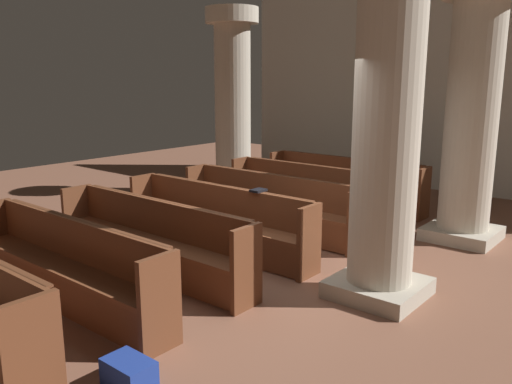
{
  "coord_description": "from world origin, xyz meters",
  "views": [
    {
      "loc": [
        3.76,
        -4.79,
        2.32
      ],
      "look_at": [
        -0.83,
        0.74,
        0.75
      ],
      "focal_mm": 36.8,
      "sensor_mm": 36.0,
      "label": 1
    }
  ],
  "objects_px": {
    "pew_row_2": "(268,203)",
    "lectern": "(390,174)",
    "pew_row_5": "(65,261)",
    "pillar_far_side": "(233,99)",
    "hymn_book": "(258,190)",
    "kneeler_box_blue": "(129,373)",
    "pillar_aisle_side": "(472,109)",
    "pew_row_1": "(310,191)",
    "pillar_aisle_rear": "(387,120)",
    "pew_row_0": "(344,181)",
    "pew_row_3": "(217,217)",
    "pew_row_4": "(151,236)"
  },
  "relations": [
    {
      "from": "lectern",
      "to": "pillar_far_side",
      "type": "bearing_deg",
      "value": -147.22
    },
    {
      "from": "pillar_aisle_side",
      "to": "lectern",
      "type": "relative_size",
      "value": 3.37
    },
    {
      "from": "pillar_aisle_side",
      "to": "pew_row_1",
      "type": "bearing_deg",
      "value": -170.21
    },
    {
      "from": "pew_row_0",
      "to": "hymn_book",
      "type": "bearing_deg",
      "value": -79.73
    },
    {
      "from": "hymn_book",
      "to": "pew_row_1",
      "type": "bearing_deg",
      "value": 105.63
    },
    {
      "from": "pew_row_5",
      "to": "lectern",
      "type": "distance_m",
      "value": 6.91
    },
    {
      "from": "pew_row_2",
      "to": "kneeler_box_blue",
      "type": "relative_size",
      "value": 7.82
    },
    {
      "from": "pew_row_0",
      "to": "hymn_book",
      "type": "relative_size",
      "value": 15.39
    },
    {
      "from": "pew_row_3",
      "to": "pillar_far_side",
      "type": "relative_size",
      "value": 0.85
    },
    {
      "from": "pew_row_4",
      "to": "lectern",
      "type": "bearing_deg",
      "value": 86.98
    },
    {
      "from": "pew_row_3",
      "to": "pew_row_4",
      "type": "bearing_deg",
      "value": -90.0
    },
    {
      "from": "pew_row_5",
      "to": "pillar_far_side",
      "type": "distance_m",
      "value": 5.88
    },
    {
      "from": "hymn_book",
      "to": "kneeler_box_blue",
      "type": "relative_size",
      "value": 0.51
    },
    {
      "from": "pew_row_2",
      "to": "kneeler_box_blue",
      "type": "xyz_separation_m",
      "value": [
        1.72,
        -3.89,
        -0.36
      ]
    },
    {
      "from": "lectern",
      "to": "hymn_book",
      "type": "xyz_separation_m",
      "value": [
        0.27,
        -4.47,
        0.44
      ]
    },
    {
      "from": "pew_row_0",
      "to": "kneeler_box_blue",
      "type": "relative_size",
      "value": 7.82
    },
    {
      "from": "pew_row_0",
      "to": "pillar_aisle_side",
      "type": "height_order",
      "value": "pillar_aisle_side"
    },
    {
      "from": "pew_row_4",
      "to": "pillar_far_side",
      "type": "bearing_deg",
      "value": 120.02
    },
    {
      "from": "lectern",
      "to": "kneeler_box_blue",
      "type": "relative_size",
      "value": 2.73
    },
    {
      "from": "pew_row_2",
      "to": "hymn_book",
      "type": "bearing_deg",
      "value": -58.4
    },
    {
      "from": "pew_row_1",
      "to": "kneeler_box_blue",
      "type": "relative_size",
      "value": 7.82
    },
    {
      "from": "kneeler_box_blue",
      "to": "pew_row_0",
      "type": "bearing_deg",
      "value": 105.67
    },
    {
      "from": "pew_row_1",
      "to": "kneeler_box_blue",
      "type": "bearing_deg",
      "value": -71.05
    },
    {
      "from": "pew_row_4",
      "to": "pew_row_2",
      "type": "bearing_deg",
      "value": 90.0
    },
    {
      "from": "pew_row_0",
      "to": "pillar_far_side",
      "type": "bearing_deg",
      "value": -169.5
    },
    {
      "from": "pillar_far_side",
      "to": "kneeler_box_blue",
      "type": "relative_size",
      "value": 9.19
    },
    {
      "from": "pew_row_1",
      "to": "pillar_aisle_rear",
      "type": "distance_m",
      "value": 3.57
    },
    {
      "from": "pew_row_5",
      "to": "hymn_book",
      "type": "height_order",
      "value": "hymn_book"
    },
    {
      "from": "pew_row_2",
      "to": "lectern",
      "type": "xyz_separation_m",
      "value": [
        0.3,
        3.53,
        -0.02
      ]
    },
    {
      "from": "pew_row_0",
      "to": "pillar_far_side",
      "type": "distance_m",
      "value": 2.78
    },
    {
      "from": "pew_row_4",
      "to": "pillar_aisle_rear",
      "type": "xyz_separation_m",
      "value": [
        2.4,
        1.15,
        1.43
      ]
    },
    {
      "from": "hymn_book",
      "to": "pew_row_4",
      "type": "bearing_deg",
      "value": -113.77
    },
    {
      "from": "pew_row_1",
      "to": "pillar_aisle_rear",
      "type": "xyz_separation_m",
      "value": [
        2.4,
        -2.23,
        1.43
      ]
    },
    {
      "from": "pew_row_1",
      "to": "lectern",
      "type": "distance_m",
      "value": 2.42
    },
    {
      "from": "pew_row_4",
      "to": "kneeler_box_blue",
      "type": "relative_size",
      "value": 7.82
    },
    {
      "from": "pew_row_2",
      "to": "hymn_book",
      "type": "distance_m",
      "value": 1.18
    },
    {
      "from": "hymn_book",
      "to": "kneeler_box_blue",
      "type": "distance_m",
      "value": 3.26
    },
    {
      "from": "pillar_far_side",
      "to": "pillar_aisle_rear",
      "type": "bearing_deg",
      "value": -31.58
    },
    {
      "from": "pew_row_5",
      "to": "pillar_aisle_rear",
      "type": "distance_m",
      "value": 3.6
    },
    {
      "from": "pew_row_3",
      "to": "pew_row_4",
      "type": "xyz_separation_m",
      "value": [
        0.0,
        -1.13,
        0.0
      ]
    },
    {
      "from": "lectern",
      "to": "pew_row_0",
      "type": "bearing_deg",
      "value": -103.46
    },
    {
      "from": "pew_row_1",
      "to": "pillar_far_side",
      "type": "xyz_separation_m",
      "value": [
        -2.35,
        0.69,
        1.43
      ]
    },
    {
      "from": "pew_row_2",
      "to": "pew_row_5",
      "type": "bearing_deg",
      "value": -90.0
    },
    {
      "from": "pew_row_1",
      "to": "pew_row_5",
      "type": "distance_m",
      "value": 4.5
    },
    {
      "from": "pew_row_1",
      "to": "lectern",
      "type": "height_order",
      "value": "lectern"
    },
    {
      "from": "pew_row_4",
      "to": "hymn_book",
      "type": "relative_size",
      "value": 15.39
    },
    {
      "from": "pew_row_3",
      "to": "pillar_aisle_rear",
      "type": "relative_size",
      "value": 0.85
    },
    {
      "from": "pew_row_3",
      "to": "pillar_far_side",
      "type": "bearing_deg",
      "value": 128.63
    },
    {
      "from": "pew_row_0",
      "to": "pillar_far_side",
      "type": "relative_size",
      "value": 0.85
    },
    {
      "from": "pew_row_1",
      "to": "kneeler_box_blue",
      "type": "distance_m",
      "value": 5.32
    }
  ]
}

